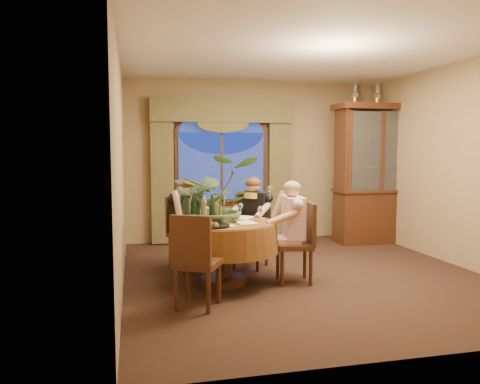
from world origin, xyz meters
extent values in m
plane|color=black|center=(0.00, 0.00, 0.00)|extent=(5.00, 5.00, 0.00)
plane|color=#8D744D|center=(0.00, 2.50, 1.40)|extent=(4.50, 0.00, 4.50)
plane|color=#8D744D|center=(2.25, 0.00, 1.40)|extent=(0.00, 5.00, 5.00)
plane|color=white|center=(0.00, 0.00, 2.80)|extent=(5.00, 5.00, 0.00)
cube|color=#4E4B29|center=(-1.63, 2.38, 1.18)|extent=(0.38, 0.14, 2.32)
cube|color=#4E4B29|center=(0.43, 2.38, 1.18)|extent=(0.38, 0.14, 2.32)
cylinder|color=maroon|center=(-1.07, -0.17, 0.38)|extent=(1.37, 1.37, 0.75)
cube|color=#36180D|center=(1.97, 1.75, 1.19)|extent=(1.47, 0.58, 2.38)
cube|color=black|center=(-0.23, -0.31, 0.48)|extent=(0.48, 0.48, 0.96)
cube|color=black|center=(-0.57, 0.50, 0.48)|extent=(0.59, 0.59, 0.96)
cube|color=black|center=(-1.42, 0.64, 0.48)|extent=(0.55, 0.55, 0.96)
cube|color=black|center=(-1.49, -0.95, 0.48)|extent=(0.57, 0.57, 0.96)
imported|color=#3F5C34|center=(-1.14, -0.04, 1.41)|extent=(1.06, 1.18, 0.92)
imported|color=#535D31|center=(-0.98, -0.24, 0.77)|extent=(0.16, 0.16, 0.05)
cylinder|color=black|center=(-1.25, -0.52, 0.76)|extent=(0.36, 0.36, 0.02)
cylinder|color=black|center=(-1.43, -0.16, 0.92)|extent=(0.07, 0.07, 0.33)
cylinder|color=tan|center=(-1.30, -0.09, 0.92)|extent=(0.07, 0.07, 0.33)
cylinder|color=tan|center=(-1.44, -0.06, 0.92)|extent=(0.07, 0.07, 0.33)
cylinder|color=black|center=(-1.52, -0.22, 0.92)|extent=(0.07, 0.07, 0.33)
cylinder|color=black|center=(-1.22, -0.20, 0.92)|extent=(0.07, 0.07, 0.33)
cylinder|color=black|center=(-1.37, -0.02, 0.92)|extent=(0.07, 0.07, 0.33)
cube|color=white|center=(-0.84, -0.31, 0.75)|extent=(0.24, 0.32, 0.00)
cube|color=white|center=(-0.77, 0.07, 0.75)|extent=(0.35, 0.37, 0.00)
cube|color=white|center=(-1.13, -0.44, 0.75)|extent=(0.28, 0.34, 0.00)
camera|label=1|loc=(-2.12, -5.58, 1.60)|focal=35.00mm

